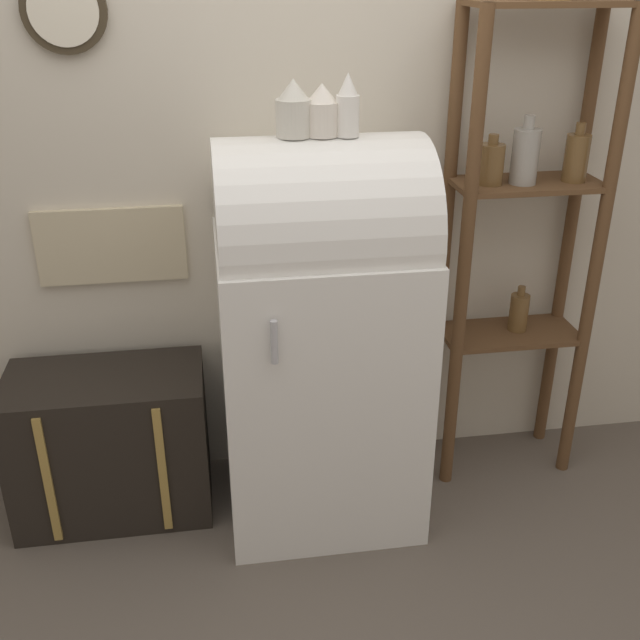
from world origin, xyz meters
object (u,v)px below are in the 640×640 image
object	(u,v)px
vase_center	(322,112)
vase_right	(348,107)
suitcase_trunk	(111,443)
refrigerator	(320,331)
vase_left	(294,110)

from	to	relation	value
vase_center	vase_right	world-z (taller)	vase_right
suitcase_trunk	vase_right	xyz separation A→B (m)	(0.89, -0.10, 1.26)
refrigerator	suitcase_trunk	size ratio (longest dim) A/B	2.00
refrigerator	vase_right	bearing A→B (deg)	-9.94
refrigerator	vase_right	distance (m)	0.80
refrigerator	vase_center	xyz separation A→B (m)	(0.01, 0.01, 0.78)
suitcase_trunk	vase_left	bearing A→B (deg)	-6.29
vase_left	refrigerator	bearing A→B (deg)	-4.37
vase_center	vase_right	xyz separation A→B (m)	(0.08, -0.02, 0.02)
vase_left	vase_right	bearing A→B (deg)	-7.23
refrigerator	vase_right	size ratio (longest dim) A/B	7.40
refrigerator	vase_left	world-z (taller)	vase_left
refrigerator	vase_center	size ratio (longest dim) A/B	8.94
vase_left	vase_center	world-z (taller)	vase_left
refrigerator	vase_center	world-z (taller)	vase_center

